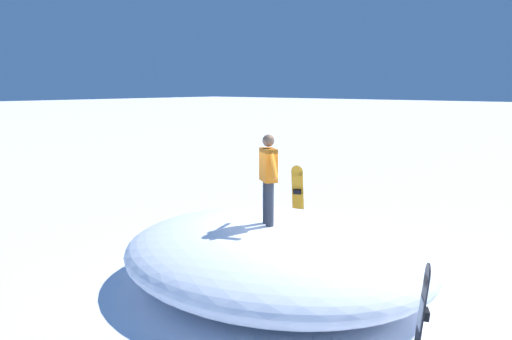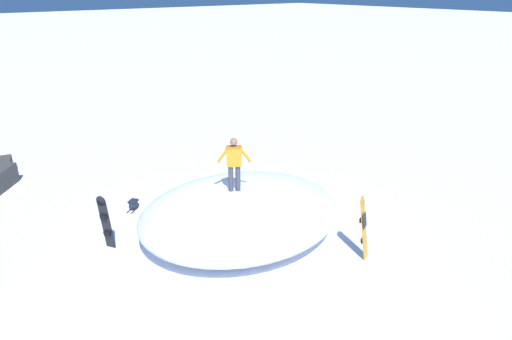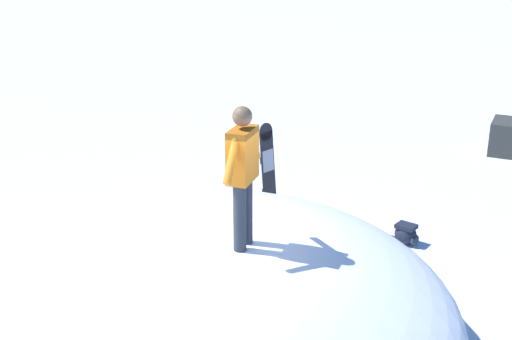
{
  "view_description": "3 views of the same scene",
  "coord_description": "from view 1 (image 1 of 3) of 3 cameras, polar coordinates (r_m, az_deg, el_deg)",
  "views": [
    {
      "loc": [
        -5.05,
        7.49,
        3.63
      ],
      "look_at": [
        0.6,
        0.73,
        2.2
      ],
      "focal_mm": 36.75,
      "sensor_mm": 36.0,
      "label": 1
    },
    {
      "loc": [
        -6.28,
        -8.72,
        6.66
      ],
      "look_at": [
        0.98,
        0.19,
        1.84
      ],
      "focal_mm": 31.25,
      "sensor_mm": 36.0,
      "label": 2
    },
    {
      "loc": [
        6.83,
        -1.14,
        4.48
      ],
      "look_at": [
        0.1,
        0.79,
        1.96
      ],
      "focal_mm": 46.62,
      "sensor_mm": 36.0,
      "label": 3
    }
  ],
  "objects": [
    {
      "name": "ground",
      "position": [
        9.73,
        5.6,
        -12.75
      ],
      "size": [
        240.0,
        240.0,
        0.0
      ],
      "primitive_type": "plane",
      "color": "white"
    },
    {
      "name": "snow_mound",
      "position": [
        9.56,
        1.98,
        -9.2
      ],
      "size": [
        6.28,
        5.47,
        1.23
      ],
      "primitive_type": "ellipsoid",
      "rotation": [
        0.0,
        0.0,
        1.49
      ],
      "color": "white",
      "rests_on": "ground"
    },
    {
      "name": "snowboarder_standing",
      "position": [
        9.01,
        1.35,
        -0.44
      ],
      "size": [
        0.84,
        0.63,
        1.57
      ],
      "color": "#333842",
      "rests_on": "snow_mound"
    },
    {
      "name": "snowboard_primary_upright",
      "position": [
        6.68,
        17.45,
        -15.97
      ],
      "size": [
        0.29,
        0.34,
        1.62
      ],
      "color": "black",
      "rests_on": "ground"
    },
    {
      "name": "snowboard_secondary_upright",
      "position": [
        12.8,
        4.57,
        -3.13
      ],
      "size": [
        0.37,
        0.37,
        1.75
      ],
      "color": "orange",
      "rests_on": "ground"
    }
  ]
}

